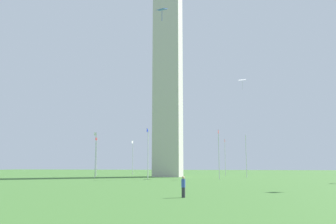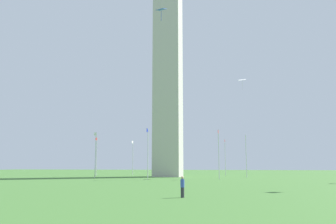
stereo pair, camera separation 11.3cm
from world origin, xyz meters
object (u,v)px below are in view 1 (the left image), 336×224
object	(u,v)px
flagpole_ne	(219,152)
flagpole_nw	(95,153)
obelisk_monument	(168,59)
flagpole_e	(246,154)
kite_white_diamond	(242,80)
flagpole_w	(96,155)
person_blue_shirt	(183,187)
flagpole_s	(181,156)
kite_blue_diamond	(162,10)
flagpole_se	(225,156)
flagpole_n	(148,151)
flagpole_sw	(133,156)

from	to	relation	value
flagpole_ne	flagpole_nw	distance (m)	25.04
obelisk_monument	flagpole_nw	world-z (taller)	obelisk_monument
flagpole_e	kite_white_diamond	distance (m)	16.33
obelisk_monument	flagpole_w	bearing A→B (deg)	-89.83
flagpole_w	person_blue_shirt	size ratio (longest dim) A/B	5.52
obelisk_monument	flagpole_w	world-z (taller)	obelisk_monument
obelisk_monument	flagpole_s	distance (m)	28.93
flagpole_nw	kite_white_diamond	world-z (taller)	kite_white_diamond
flagpole_s	kite_white_diamond	bearing A→B (deg)	38.49
person_blue_shirt	kite_blue_diamond	size ratio (longest dim) A/B	1.32
kite_blue_diamond	kite_white_diamond	world-z (taller)	kite_white_diamond
obelisk_monument	person_blue_shirt	world-z (taller)	obelisk_monument
obelisk_monument	flagpole_se	world-z (taller)	obelisk_monument
flagpole_n	flagpole_ne	xyz separation A→B (m)	(-5.19, 12.52, 0.00)
flagpole_n	kite_blue_diamond	size ratio (longest dim) A/B	7.29
obelisk_monument	flagpole_nw	xyz separation A→B (m)	(12.57, -12.52, -22.92)
flagpole_ne	flagpole_sw	bearing A→B (deg)	-135.00
flagpole_sw	kite_blue_diamond	bearing A→B (deg)	19.89
kite_white_diamond	flagpole_ne	bearing A→B (deg)	-29.89
flagpole_ne	flagpole_e	size ratio (longest dim) A/B	1.00
flagpole_e	flagpole_s	xyz separation A→B (m)	(-17.70, -17.70, 0.00)
flagpole_ne	person_blue_shirt	size ratio (longest dim) A/B	5.52
flagpole_nw	person_blue_shirt	world-z (taller)	flagpole_nw
flagpole_w	kite_white_diamond	xyz separation A→B (m)	(4.12, 35.05, 15.80)
flagpole_ne	flagpole_s	world-z (taller)	same
flagpole_se	flagpole_s	distance (m)	13.55
flagpole_e	kite_blue_diamond	size ratio (longest dim) A/B	7.29
flagpole_e	flagpole_ne	bearing A→B (deg)	-22.50
flagpole_ne	kite_white_diamond	world-z (taller)	kite_white_diamond
kite_white_diamond	person_blue_shirt	bearing A→B (deg)	-6.34
obelisk_monument	kite_white_diamond	world-z (taller)	obelisk_monument
obelisk_monument	flagpole_se	xyz separation A→B (m)	(-12.47, 12.52, -22.92)
flagpole_se	flagpole_w	world-z (taller)	same
flagpole_w	kite_blue_diamond	bearing A→B (deg)	29.25
flagpole_ne	flagpole_w	distance (m)	32.71
flagpole_s	kite_blue_diamond	bearing A→B (deg)	8.32
flagpole_s	person_blue_shirt	world-z (taller)	flagpole_s
flagpole_n	flagpole_s	distance (m)	35.41
obelisk_monument	flagpole_e	bearing A→B (deg)	89.83
flagpole_n	kite_blue_diamond	world-z (taller)	kite_blue_diamond
flagpole_ne	flagpole_e	bearing A→B (deg)	157.50
flagpole_se	flagpole_sw	size ratio (longest dim) A/B	1.00
flagpole_n	kite_white_diamond	distance (m)	27.11
obelisk_monument	person_blue_shirt	bearing A→B (deg)	13.24
flagpole_e	flagpole_s	size ratio (longest dim) A/B	1.00
flagpole_sw	person_blue_shirt	bearing A→B (deg)	21.07
flagpole_s	flagpole_w	size ratio (longest dim) A/B	1.00
flagpole_w	kite_blue_diamond	xyz separation A→B (m)	(49.03, 27.46, 12.14)
flagpole_e	person_blue_shirt	bearing A→B (deg)	-6.23
obelisk_monument	flagpole_ne	world-z (taller)	obelisk_monument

